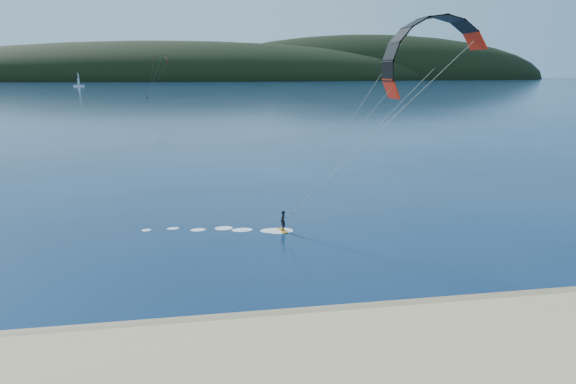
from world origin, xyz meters
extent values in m
plane|color=#081E3B|center=(0.00, 0.00, 0.00)|extent=(1800.00, 1800.00, 0.00)
cube|color=olive|center=(0.00, 4.50, 0.05)|extent=(220.00, 2.50, 0.10)
ellipsoid|color=black|center=(-50.00, 720.00, 0.00)|extent=(840.00, 280.00, 110.00)
ellipsoid|color=black|center=(260.00, 760.00, 0.00)|extent=(600.00, 240.00, 140.00)
cube|color=orange|center=(2.20, 17.80, 0.04)|extent=(0.63, 1.28, 0.07)
imported|color=black|center=(2.20, 17.80, 0.82)|extent=(0.47, 0.61, 1.51)
cylinder|color=gray|center=(6.39, 14.57, 6.42)|extent=(0.02, 0.02, 14.50)
cube|color=orange|center=(-29.92, 199.82, 0.05)|extent=(1.22, 1.13, 0.07)
imported|color=black|center=(-29.92, 199.82, 0.85)|extent=(0.96, 0.94, 1.55)
cylinder|color=gray|center=(-26.24, 197.02, 8.34)|extent=(0.02, 0.02, 16.75)
cube|color=white|center=(-108.63, 402.25, 0.51)|extent=(8.23, 3.04, 1.42)
cylinder|color=white|center=(-108.63, 402.25, 6.08)|extent=(0.20, 0.20, 11.15)
cube|color=white|center=(-108.58, 403.67, 6.08)|extent=(0.19, 2.64, 8.11)
cube|color=white|center=(-108.58, 400.63, 4.05)|extent=(0.16, 2.03, 5.07)
camera|label=1|loc=(-2.72, -15.52, 11.53)|focal=29.65mm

